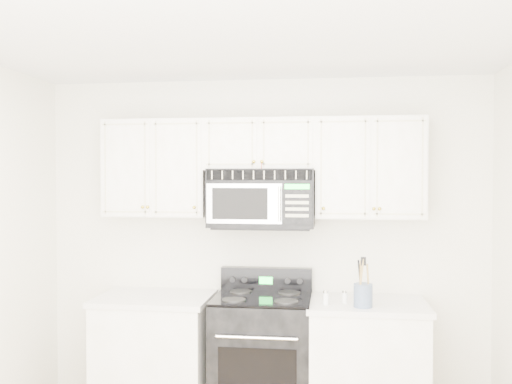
# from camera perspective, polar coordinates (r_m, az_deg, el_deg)

# --- Properties ---
(room) EXTENTS (3.51, 3.51, 2.61)m
(room) POSITION_cam_1_polar(r_m,az_deg,el_deg) (2.86, -3.48, -9.16)
(room) COLOR #97754D
(room) RESTS_ON ground
(base_cabinet_left) EXTENTS (0.86, 0.65, 0.92)m
(base_cabinet_left) POSITION_cam_1_polar(r_m,az_deg,el_deg) (4.62, -10.06, -16.17)
(base_cabinet_left) COLOR white
(base_cabinet_left) RESTS_ON ground
(base_cabinet_right) EXTENTS (0.86, 0.65, 0.92)m
(base_cabinet_right) POSITION_cam_1_polar(r_m,az_deg,el_deg) (4.43, 11.04, -16.96)
(base_cabinet_right) COLOR white
(base_cabinet_right) RESTS_ON ground
(range) EXTENTS (0.72, 0.66, 1.11)m
(range) POSITION_cam_1_polar(r_m,az_deg,el_deg) (4.44, 0.65, -16.10)
(range) COLOR black
(range) RESTS_ON ground
(upper_cabinets) EXTENTS (2.44, 0.37, 0.75)m
(upper_cabinets) POSITION_cam_1_polar(r_m,az_deg,el_deg) (4.37, 0.49, 2.90)
(upper_cabinets) COLOR white
(upper_cabinets) RESTS_ON ground
(microwave) EXTENTS (0.80, 0.45, 0.44)m
(microwave) POSITION_cam_1_polar(r_m,az_deg,el_deg) (4.34, 0.60, -0.57)
(microwave) COLOR black
(microwave) RESTS_ON ground
(utensil_crock) EXTENTS (0.13, 0.13, 0.35)m
(utensil_crock) POSITION_cam_1_polar(r_m,az_deg,el_deg) (4.10, 10.66, -10.03)
(utensil_crock) COLOR slate
(utensil_crock) RESTS_ON base_cabinet_right
(shaker_salt) EXTENTS (0.04, 0.04, 0.10)m
(shaker_salt) POSITION_cam_1_polar(r_m,az_deg,el_deg) (4.14, 7.01, -10.43)
(shaker_salt) COLOR white
(shaker_salt) RESTS_ON base_cabinet_right
(shaker_pepper) EXTENTS (0.04, 0.04, 0.09)m
(shaker_pepper) POSITION_cam_1_polar(r_m,az_deg,el_deg) (4.22, 8.87, -10.31)
(shaker_pepper) COLOR white
(shaker_pepper) RESTS_ON base_cabinet_right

